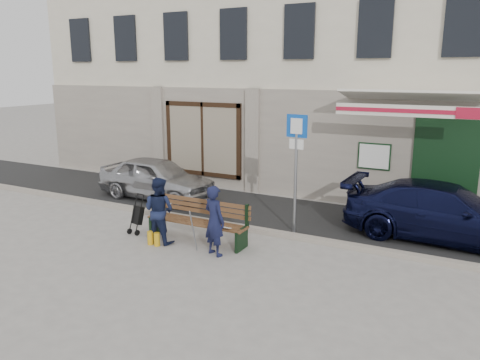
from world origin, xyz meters
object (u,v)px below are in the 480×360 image
Objects in this scene: parking_sign at (296,154)px; stroller at (138,216)px; car_silver at (157,178)px; car_navy at (445,213)px; bench at (196,221)px; man at (214,221)px; woman at (159,210)px.

parking_sign reaches higher than stroller.
parking_sign is 3.97m from stroller.
stroller is at bearing -149.28° from car_silver.
car_navy is 7.01m from stroller.
car_silver is at bearing 176.38° from parking_sign.
man is (0.80, -0.51, 0.28)m from bench.
parking_sign is at bearing -140.46° from woman.
car_navy is 5.18m from man.
car_navy is 6.36m from woman.
parking_sign is 3.02× the size of stroller.
bench is at bearing -13.22° from man.
woman is 0.95m from stroller.
parking_sign reaches higher than woman.
bench is at bearing -128.04° from car_silver.
woman is at bearing -145.56° from bench.
parking_sign is at bearing -95.95° from man.
car_silver is 4.81m from man.
car_silver is at bearing -51.45° from woman.
car_silver is 3.98× the size of stroller.
bench is at bearing -131.33° from parking_sign.
stroller is (-6.42, -2.81, -0.23)m from car_navy.
bench reaches higher than stroller.
man is (-4.12, -3.14, 0.10)m from car_navy.
stroller is (-0.85, 0.27, -0.33)m from woman.
woman is (2.31, -2.93, 0.12)m from car_silver.
car_silver is 3.87m from bench.
car_navy is (7.88, 0.15, 0.02)m from car_silver.
bench is at bearing -145.33° from woman.
parking_sign is at bearing 110.86° from car_navy.
parking_sign is 1.16× the size of bench.
car_navy is at bearing -150.81° from woman.
bench is 0.99m from man.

